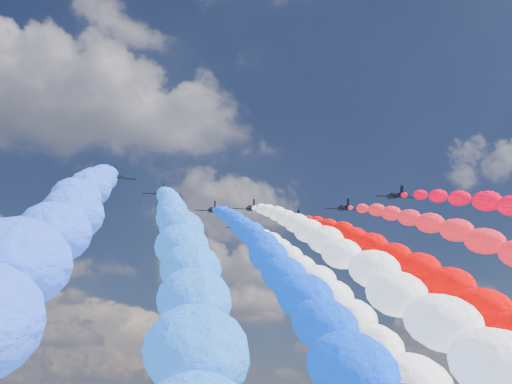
{
  "coord_description": "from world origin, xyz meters",
  "views": [
    {
      "loc": [
        -23.73,
        -120.43,
        43.75
      ],
      "look_at": [
        0.0,
        4.0,
        91.79
      ],
      "focal_mm": 44.12,
      "sensor_mm": 36.0,
      "label": 1
    }
  ],
  "objects": [
    {
      "name": "jet_0",
      "position": [
        -29.5,
        -4.27,
        89.79
      ],
      "size": [
        8.48,
        11.26,
        5.55
      ],
      "primitive_type": null,
      "rotation": [
        0.31,
        0.0,
        0.05
      ],
      "color": "black"
    },
    {
      "name": "trail_0",
      "position": [
        -29.5,
        -55.16,
        65.96
      ],
      "size": [
        5.54,
        98.7,
        50.39
      ],
      "primitive_type": null,
      "color": "#2753FF"
    },
    {
      "name": "jet_1",
      "position": [
        -20.06,
        3.42,
        89.79
      ],
      "size": [
        8.1,
        10.98,
        5.55
      ],
      "primitive_type": null,
      "rotation": [
        0.31,
        0.0,
        0.01
      ],
      "color": "black"
    },
    {
      "name": "trail_1",
      "position": [
        -20.06,
        -47.47,
        65.96
      ],
      "size": [
        5.54,
        98.7,
        50.39
      ],
      "primitive_type": null,
      "color": "blue"
    },
    {
      "name": "jet_2",
      "position": [
        -8.44,
        11.97,
        89.79
      ],
      "size": [
        8.19,
        11.05,
        5.55
      ],
      "primitive_type": null,
      "rotation": [
        0.31,
        0.0,
        0.02
      ],
      "color": "black"
    },
    {
      "name": "trail_2",
      "position": [
        -8.44,
        -38.92,
        65.96
      ],
      "size": [
        5.54,
        98.7,
        50.39
      ],
      "primitive_type": null,
      "color": "#053AEA"
    },
    {
      "name": "jet_3",
      "position": [
        -0.16,
        9.16,
        89.79
      ],
      "size": [
        8.11,
        10.99,
        5.55
      ],
      "primitive_type": null,
      "rotation": [
        0.31,
        0.0,
        -0.01
      ],
      "color": "black"
    },
    {
      "name": "trail_3",
      "position": [
        -0.16,
        -41.73,
        65.96
      ],
      "size": [
        5.54,
        98.7,
        50.39
      ],
      "primitive_type": null,
      "color": "white"
    },
    {
      "name": "jet_4",
      "position": [
        0.36,
        23.16,
        89.79
      ],
      "size": [
        7.98,
        10.9,
        5.55
      ],
      "primitive_type": null,
      "rotation": [
        0.31,
        0.0,
        -0.0
      ],
      "color": "black"
    },
    {
      "name": "trail_4",
      "position": [
        0.36,
        -27.72,
        65.96
      ],
      "size": [
        5.54,
        98.7,
        50.39
      ],
      "primitive_type": null,
      "color": "silver"
    },
    {
      "name": "jet_5",
      "position": [
        11.09,
        14.21,
        89.79
      ],
      "size": [
        8.07,
        10.96,
        5.55
      ],
      "primitive_type": null,
      "rotation": [
        0.31,
        0.0,
        -0.01
      ],
      "color": "black"
    },
    {
      "name": "trail_5",
      "position": [
        11.09,
        -36.67,
        65.96
      ],
      "size": [
        5.54,
        98.7,
        50.39
      ],
      "primitive_type": null,
      "color": "#D50202"
    },
    {
      "name": "jet_6",
      "position": [
        20.02,
        5.05,
        89.79
      ],
      "size": [
        8.67,
        11.39,
        5.55
      ],
      "primitive_type": null,
      "rotation": [
        0.31,
        0.0,
        -0.07
      ],
      "color": "black"
    },
    {
      "name": "trail_6",
      "position": [
        20.02,
        -45.84,
        65.96
      ],
      "size": [
        5.54,
        98.7,
        50.39
      ],
      "primitive_type": null,
      "color": "red"
    },
    {
      "name": "jet_7",
      "position": [
        28.2,
        -4.44,
        89.79
      ],
      "size": [
        8.44,
        11.23,
        5.55
      ],
      "primitive_type": null,
      "rotation": [
        0.31,
        0.0,
        -0.04
      ],
      "color": "black"
    }
  ]
}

